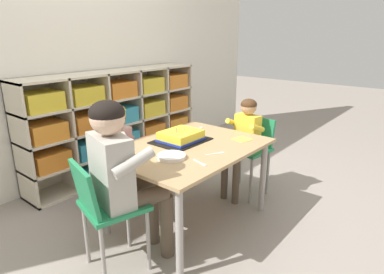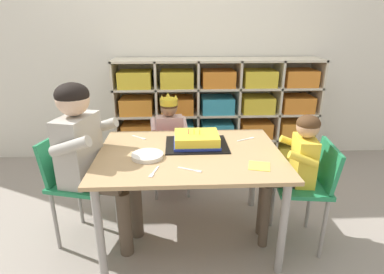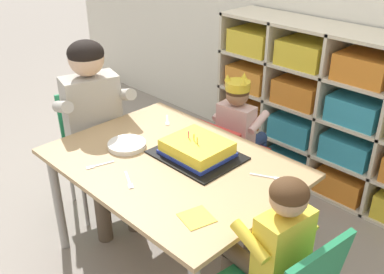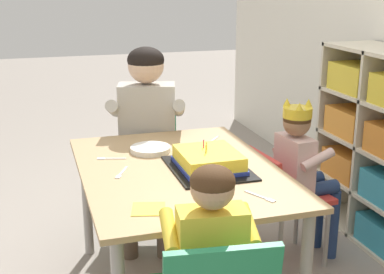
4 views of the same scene
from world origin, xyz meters
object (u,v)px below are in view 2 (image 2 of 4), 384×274
at_px(classroom_chair_adult_side, 75,178).
at_px(fork_at_table_front_edge, 140,138).
at_px(child_with_crown, 169,131).
at_px(classroom_chair_guest_side, 309,182).
at_px(guest_at_table_side, 294,164).
at_px(adult_helper_seated, 88,149).
at_px(fork_near_cake_tray, 247,139).
at_px(activity_table, 190,163).
at_px(birthday_cake_on_tray, 197,140).
at_px(paper_plate_stack, 147,156).
at_px(classroom_chair_blue, 171,153).
at_px(fork_by_napkin, 154,172).
at_px(fork_beside_plate_stack, 191,170).

xyz_separation_m(classroom_chair_adult_side, fork_at_table_front_edge, (0.39, 0.25, 0.17)).
bearing_deg(child_with_crown, classroom_chair_adult_side, 42.09).
xyz_separation_m(classroom_chair_guest_side, guest_at_table_side, (-0.10, 0.01, 0.12)).
xyz_separation_m(child_with_crown, adult_helper_seated, (-0.47, -0.67, 0.13)).
distance_m(guest_at_table_side, fork_near_cake_tray, 0.37).
height_order(child_with_crown, fork_at_table_front_edge, child_with_crown).
height_order(activity_table, birthday_cake_on_tray, birthday_cake_on_tray).
distance_m(paper_plate_stack, fork_at_table_front_edge, 0.35).
bearing_deg(child_with_crown, guest_at_table_side, 130.12).
xyz_separation_m(activity_table, paper_plate_stack, (-0.25, -0.07, 0.08)).
distance_m(classroom_chair_adult_side, paper_plate_stack, 0.51).
relative_size(guest_at_table_side, paper_plate_stack, 4.61).
bearing_deg(birthday_cake_on_tray, child_with_crown, 109.09).
height_order(classroom_chair_blue, birthday_cake_on_tray, birthday_cake_on_tray).
bearing_deg(fork_near_cake_tray, adult_helper_seated, -14.42).
distance_m(guest_at_table_side, paper_plate_stack, 0.89).
bearing_deg(classroom_chair_blue, fork_at_table_front_edge, 49.75).
bearing_deg(classroom_chair_adult_side, activity_table, -77.10).
xyz_separation_m(adult_helper_seated, birthday_cake_on_tray, (0.66, 0.12, -0.00)).
relative_size(classroom_chair_blue, paper_plate_stack, 3.16).
xyz_separation_m(classroom_chair_adult_side, fork_by_napkin, (0.52, -0.29, 0.17)).
xyz_separation_m(adult_helper_seated, fork_at_table_front_edge, (0.28, 0.28, -0.03)).
bearing_deg(activity_table, fork_by_napkin, -127.23).
distance_m(classroom_chair_guest_side, fork_by_napkin, 0.97).
relative_size(classroom_chair_adult_side, adult_helper_seated, 0.68).
distance_m(adult_helper_seated, fork_at_table_front_edge, 0.39).
xyz_separation_m(activity_table, classroom_chair_guest_side, (0.73, -0.09, -0.10)).
xyz_separation_m(classroom_chair_blue, fork_at_table_front_edge, (-0.20, -0.29, 0.25)).
height_order(child_with_crown, paper_plate_stack, child_with_crown).
bearing_deg(fork_near_cake_tray, paper_plate_stack, -3.57).
distance_m(classroom_chair_blue, birthday_cake_on_tray, 0.56).
xyz_separation_m(child_with_crown, fork_at_table_front_edge, (-0.19, -0.40, 0.09)).
bearing_deg(classroom_chair_guest_side, fork_at_table_front_edge, -101.82).
xyz_separation_m(classroom_chair_adult_side, paper_plate_stack, (0.47, -0.09, 0.18)).
bearing_deg(guest_at_table_side, fork_at_table_front_edge, -102.98).
xyz_separation_m(birthday_cake_on_tray, fork_beside_plate_stack, (-0.05, -0.36, -0.03)).
bearing_deg(classroom_chair_blue, paper_plate_stack, 73.39).
bearing_deg(fork_near_cake_tray, fork_at_table_front_edge, -31.34).
height_order(classroom_chair_adult_side, guest_at_table_side, guest_at_table_side).
bearing_deg(fork_at_table_front_edge, classroom_chair_blue, -84.32).
height_order(birthday_cake_on_tray, fork_by_napkin, birthday_cake_on_tray).
distance_m(guest_at_table_side, fork_at_table_front_edge, 1.03).
bearing_deg(fork_at_table_front_edge, fork_near_cake_tray, -144.95).
relative_size(activity_table, adult_helper_seated, 1.07).
xyz_separation_m(adult_helper_seated, classroom_chair_guest_side, (1.34, -0.09, -0.21)).
height_order(classroom_chair_blue, fork_near_cake_tray, fork_near_cake_tray).
bearing_deg(classroom_chair_blue, adult_helper_seated, 44.29).
height_order(child_with_crown, classroom_chair_adult_side, child_with_crown).
xyz_separation_m(activity_table, guest_at_table_side, (0.63, -0.08, 0.02)).
relative_size(adult_helper_seated, fork_at_table_front_edge, 9.96).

